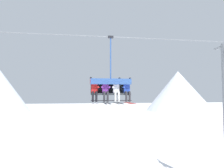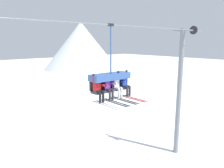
# 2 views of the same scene
# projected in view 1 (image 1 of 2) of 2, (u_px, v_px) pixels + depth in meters

# --- Properties ---
(mountain_peak_central) EXTENTS (22.99, 22.99, 14.29)m
(mountain_peak_central) POSITION_uv_depth(u_px,v_px,m) (178.00, 91.00, 62.90)
(mountain_peak_central) COLOR silver
(mountain_peak_central) RESTS_ON ground_plane
(lift_cable) EXTENTS (17.80, 0.05, 0.05)m
(lift_cable) POSITION_uv_depth(u_px,v_px,m) (101.00, 37.00, 9.26)
(lift_cable) COLOR slate
(chairlift_chair) EXTENTS (2.12, 0.74, 3.46)m
(chairlift_chair) POSITION_uv_depth(u_px,v_px,m) (110.00, 84.00, 9.27)
(chairlift_chair) COLOR #33383D
(skier_red) EXTENTS (0.48, 1.70, 1.34)m
(skier_red) POSITION_uv_depth(u_px,v_px,m) (94.00, 89.00, 8.93)
(skier_red) COLOR red
(skier_purple) EXTENTS (0.46, 1.70, 1.23)m
(skier_purple) POSITION_uv_depth(u_px,v_px,m) (106.00, 90.00, 9.00)
(skier_purple) COLOR purple
(skier_white) EXTENTS (0.48, 1.70, 1.34)m
(skier_white) POSITION_uv_depth(u_px,v_px,m) (116.00, 90.00, 9.08)
(skier_white) COLOR silver
(skier_blue) EXTENTS (0.48, 1.70, 1.34)m
(skier_blue) POSITION_uv_depth(u_px,v_px,m) (127.00, 90.00, 9.16)
(skier_blue) COLOR #2847B7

